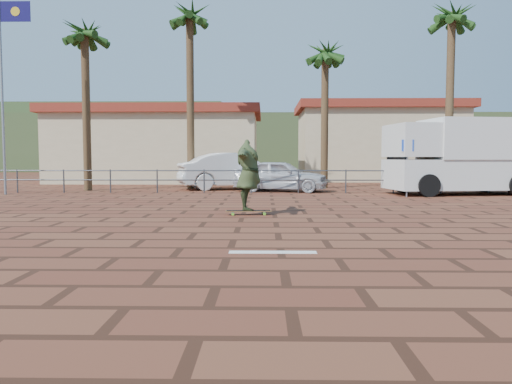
# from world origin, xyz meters

# --- Properties ---
(ground) EXTENTS (120.00, 120.00, 0.00)m
(ground) POSITION_xyz_m (0.00, 0.00, 0.00)
(ground) COLOR brown
(ground) RESTS_ON ground
(paint_stripe) EXTENTS (1.40, 0.22, 0.01)m
(paint_stripe) POSITION_xyz_m (0.70, -1.20, 0.00)
(paint_stripe) COLOR white
(paint_stripe) RESTS_ON ground
(guardrail) EXTENTS (24.06, 0.06, 1.00)m
(guardrail) POSITION_xyz_m (0.00, 12.00, 0.68)
(guardrail) COLOR #47494F
(guardrail) RESTS_ON ground
(flagpole) EXTENTS (1.30, 0.10, 8.00)m
(flagpole) POSITION_xyz_m (-9.87, 11.00, 4.64)
(flagpole) COLOR gray
(flagpole) RESTS_ON ground
(palm_far_left) EXTENTS (2.40, 2.40, 8.25)m
(palm_far_left) POSITION_xyz_m (-7.50, 13.50, 6.83)
(palm_far_left) COLOR brown
(palm_far_left) RESTS_ON ground
(palm_left) EXTENTS (2.40, 2.40, 9.45)m
(palm_left) POSITION_xyz_m (-3.00, 15.00, 7.95)
(palm_left) COLOR brown
(palm_left) RESTS_ON ground
(palm_center) EXTENTS (2.40, 2.40, 7.75)m
(palm_center) POSITION_xyz_m (3.50, 15.50, 6.36)
(palm_center) COLOR brown
(palm_center) RESTS_ON ground
(palm_right) EXTENTS (2.40, 2.40, 9.05)m
(palm_right) POSITION_xyz_m (9.00, 14.00, 7.58)
(palm_right) COLOR brown
(palm_right) RESTS_ON ground
(building_west) EXTENTS (12.60, 7.60, 4.50)m
(building_west) POSITION_xyz_m (-6.00, 22.00, 2.28)
(building_west) COLOR beige
(building_west) RESTS_ON ground
(building_east) EXTENTS (10.60, 6.60, 5.00)m
(building_east) POSITION_xyz_m (8.00, 24.00, 2.54)
(building_east) COLOR beige
(building_east) RESTS_ON ground
(hill_front) EXTENTS (70.00, 18.00, 6.00)m
(hill_front) POSITION_xyz_m (0.00, 50.00, 3.00)
(hill_front) COLOR #384C28
(hill_front) RESTS_ON ground
(hill_back) EXTENTS (35.00, 14.00, 8.00)m
(hill_back) POSITION_xyz_m (-22.00, 56.00, 4.00)
(hill_back) COLOR #384C28
(hill_back) RESTS_ON ground
(longboard) EXTENTS (1.22, 0.37, 0.12)m
(longboard) POSITION_xyz_m (0.14, 3.98, 0.10)
(longboard) COLOR olive
(longboard) RESTS_ON ground
(skateboarder) EXTENTS (0.71, 2.32, 1.87)m
(skateboarder) POSITION_xyz_m (0.14, 3.98, 1.05)
(skateboarder) COLOR #334123
(skateboarder) RESTS_ON longboard
(campervan) EXTENTS (6.19, 3.28, 3.06)m
(campervan) POSITION_xyz_m (8.68, 11.51, 1.61)
(campervan) COLOR silver
(campervan) RESTS_ON ground
(car_silver) EXTENTS (4.38, 2.52, 1.40)m
(car_silver) POSITION_xyz_m (1.29, 13.00, 0.70)
(car_silver) COLOR silver
(car_silver) RESTS_ON ground
(car_white) EXTENTS (5.53, 3.36, 1.72)m
(car_white) POSITION_xyz_m (-0.88, 14.54, 0.86)
(car_white) COLOR silver
(car_white) RESTS_ON ground
(street_sign) EXTENTS (0.44, 0.15, 2.19)m
(street_sign) POSITION_xyz_m (6.00, 10.00, 1.53)
(street_sign) COLOR gray
(street_sign) RESTS_ON ground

